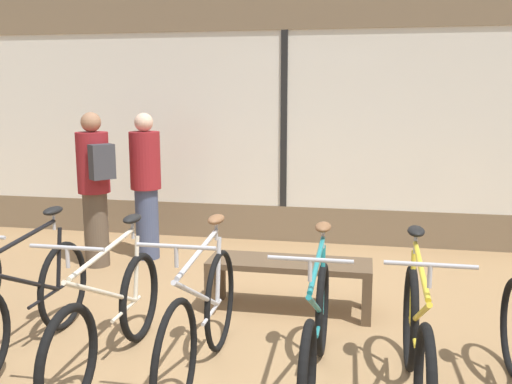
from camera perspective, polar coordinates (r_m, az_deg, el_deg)
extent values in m
plane|color=#99754C|center=(4.29, -3.86, -16.09)|extent=(24.00, 24.00, 0.00)
cube|color=#7A664C|center=(7.25, 2.75, -3.13)|extent=(12.00, 0.08, 0.45)
cube|color=silver|center=(7.07, 2.84, 7.18)|extent=(12.00, 0.04, 2.15)
cube|color=#7A664C|center=(7.13, 2.94, 18.29)|extent=(12.00, 0.08, 0.60)
cube|color=black|center=(7.04, 2.80, 7.17)|extent=(0.08, 0.02, 2.15)
torus|color=black|center=(4.87, -18.70, -8.87)|extent=(0.05, 0.71, 0.71)
cylinder|color=black|center=(4.33, -22.65, -8.15)|extent=(0.03, 1.00, 0.51)
cylinder|color=black|center=(4.76, -19.10, -6.28)|extent=(0.03, 0.11, 0.49)
cylinder|color=black|center=(4.28, -22.68, -4.53)|extent=(0.03, 0.93, 0.10)
cylinder|color=black|center=(4.67, -20.18, -9.77)|extent=(0.03, 0.48, 0.03)
cylinder|color=#B2B2B7|center=(4.65, -19.57, -2.74)|extent=(0.02, 0.02, 0.14)
ellipsoid|color=black|center=(4.64, -19.63, -1.78)|extent=(0.11, 0.22, 0.06)
torus|color=black|center=(4.52, -11.56, -10.23)|extent=(0.06, 0.68, 0.68)
torus|color=black|center=(3.63, -18.24, -15.79)|extent=(0.06, 0.68, 0.68)
cylinder|color=beige|center=(3.94, -14.91, -9.72)|extent=(0.03, 1.00, 0.51)
cylinder|color=beige|center=(4.40, -11.87, -7.47)|extent=(0.03, 0.11, 0.49)
cylinder|color=beige|center=(3.89, -14.91, -5.76)|extent=(0.03, 0.93, 0.10)
cylinder|color=beige|center=(4.31, -12.81, -11.30)|extent=(0.03, 0.48, 0.03)
cylinder|color=#B2B2B7|center=(4.28, -12.23, -3.67)|extent=(0.02, 0.02, 0.14)
ellipsoid|color=black|center=(4.27, -12.27, -2.63)|extent=(0.11, 0.22, 0.06)
cylinder|color=#B2B2B7|center=(3.47, -18.33, -6.26)|extent=(0.02, 0.02, 0.12)
cylinder|color=#ADADB2|center=(3.45, -18.38, -5.30)|extent=(0.46, 0.02, 0.02)
torus|color=black|center=(4.28, -3.62, -10.75)|extent=(0.04, 0.74, 0.74)
torus|color=black|center=(3.40, -8.05, -16.62)|extent=(0.04, 0.74, 0.74)
cylinder|color=#BCBCC1|center=(3.71, -5.80, -10.20)|extent=(0.03, 0.93, 0.51)
cylinder|color=#BCBCC1|center=(4.16, -3.80, -7.86)|extent=(0.03, 0.11, 0.49)
cylinder|color=#BCBCC1|center=(3.65, -5.74, -5.99)|extent=(0.03, 0.86, 0.10)
cylinder|color=#BCBCC1|center=(4.07, -4.43, -11.86)|extent=(0.03, 0.45, 0.03)
cylinder|color=#B2B2B7|center=(4.04, -3.99, -3.85)|extent=(0.02, 0.02, 0.14)
ellipsoid|color=brown|center=(4.02, -4.01, -2.74)|extent=(0.11, 0.22, 0.06)
cylinder|color=#B2B2B7|center=(3.23, -7.97, -6.44)|extent=(0.02, 0.02, 0.12)
cylinder|color=#ADADB2|center=(3.21, -8.00, -5.41)|extent=(0.46, 0.02, 0.02)
torus|color=black|center=(4.23, 6.64, -11.55)|extent=(0.05, 0.67, 0.67)
torus|color=black|center=(3.28, 5.13, -18.32)|extent=(0.05, 0.67, 0.67)
cylinder|color=#1E7A7F|center=(3.62, 6.01, -11.32)|extent=(0.03, 0.99, 0.51)
cylinder|color=#1E7A7F|center=(4.11, 6.67, -8.65)|extent=(0.03, 0.11, 0.49)
cylinder|color=#1E7A7F|center=(3.56, 6.13, -7.02)|extent=(0.03, 0.91, 0.10)
cylinder|color=#1E7A7F|center=(4.01, 6.37, -12.80)|extent=(0.03, 0.48, 0.03)
cylinder|color=#B2B2B7|center=(3.98, 6.71, -4.61)|extent=(0.02, 0.02, 0.14)
ellipsoid|color=brown|center=(3.96, 6.74, -3.49)|extent=(0.11, 0.22, 0.06)
cylinder|color=#B2B2B7|center=(3.09, 5.43, -7.81)|extent=(0.02, 0.02, 0.12)
cylinder|color=#ADADB2|center=(3.08, 5.45, -6.75)|extent=(0.46, 0.02, 0.02)
torus|color=black|center=(4.13, 15.20, -12.03)|extent=(0.05, 0.72, 0.72)
cylinder|color=gold|center=(3.54, 16.00, -11.73)|extent=(0.03, 0.94, 0.51)
cylinder|color=gold|center=(4.01, 15.40, -9.07)|extent=(0.03, 0.11, 0.49)
cylinder|color=gold|center=(3.48, 16.18, -7.34)|extent=(0.03, 0.87, 0.10)
cylinder|color=gold|center=(3.92, 15.43, -13.27)|extent=(0.03, 0.45, 0.03)
cylinder|color=#B2B2B7|center=(3.88, 15.66, -4.93)|extent=(0.02, 0.02, 0.14)
ellipsoid|color=black|center=(3.86, 15.71, -3.79)|extent=(0.11, 0.22, 0.06)
cylinder|color=#B2B2B7|center=(3.04, 16.98, -8.07)|extent=(0.02, 0.02, 0.12)
cylinder|color=#ADADB2|center=(3.02, 17.04, -6.98)|extent=(0.46, 0.02, 0.02)
cube|color=brown|center=(4.93, 3.36, -7.15)|extent=(1.40, 0.44, 0.05)
cube|color=brown|center=(4.97, -4.63, -9.81)|extent=(0.08, 0.08, 0.40)
cube|color=brown|center=(4.80, 11.01, -10.70)|extent=(0.08, 0.08, 0.40)
cube|color=brown|center=(5.29, -3.57, -8.51)|extent=(0.08, 0.08, 0.40)
cube|color=brown|center=(5.14, 11.02, -9.27)|extent=(0.08, 0.08, 0.40)
cylinder|color=#424C6B|center=(6.58, -10.82, -3.11)|extent=(0.32, 0.32, 0.80)
cylinder|color=maroon|center=(6.45, -11.04, 3.12)|extent=(0.42, 0.42, 0.64)
sphere|color=beige|center=(6.42, -11.17, 6.86)|extent=(0.21, 0.21, 0.21)
cylinder|color=brown|center=(6.42, -15.68, -3.60)|extent=(0.37, 0.37, 0.81)
cylinder|color=maroon|center=(6.29, -16.00, 2.85)|extent=(0.48, 0.48, 0.64)
sphere|color=#9E7051|center=(6.26, -16.19, 6.73)|extent=(0.21, 0.21, 0.21)
cube|color=#38383D|center=(6.07, -15.15, 2.94)|extent=(0.26, 0.27, 0.36)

